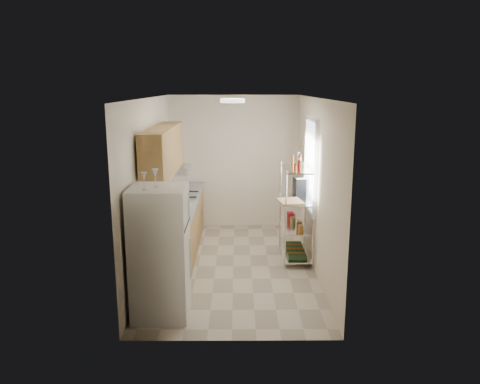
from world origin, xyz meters
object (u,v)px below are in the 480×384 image
Objects in this scene: rice_cooker at (175,200)px; espresso_machine at (299,185)px; cutting_board at (291,202)px; frying_pan_large at (178,198)px; refrigerator at (160,252)px.

espresso_machine is at bearing 9.87° from rice_cooker.
espresso_machine is (0.20, 0.54, 0.14)m from cutting_board.
rice_cooker is 0.91× the size of frying_pan_large.
refrigerator is 2.42m from cutting_board.
refrigerator is 3.63× the size of cutting_board.
rice_cooker is at bearing 91.57° from refrigerator.
refrigerator reaches higher than espresso_machine.
cutting_board reaches higher than frying_pan_large.
refrigerator is 5.62× the size of frying_pan_large.
refrigerator is 5.32× the size of espresso_machine.
rice_cooker is at bearing -95.38° from frying_pan_large.
refrigerator is at bearing -139.25° from espresso_machine.
cutting_board is 0.60m from espresso_machine.
frying_pan_large is at bearing 159.50° from cutting_board.
espresso_machine reaches higher than rice_cooker.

